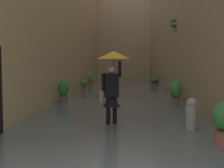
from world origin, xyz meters
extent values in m
plane|color=#605B56|center=(0.00, -13.68, 0.00)|extent=(68.40, 68.40, 0.00)
cube|color=#515B60|center=(0.00, -13.68, 0.04)|extent=(6.23, 33.36, 0.07)
cube|color=#66605B|center=(-2.62, -11.37, 3.66)|extent=(0.20, 0.70, 0.18)
ellipsoid|color=#387F3D|center=(-2.62, -11.37, 3.82)|extent=(0.28, 0.76, 0.24)
cube|color=tan|center=(3.62, -13.68, 4.63)|extent=(1.80, 31.36, 9.26)
cube|color=tan|center=(0.00, -28.26, 5.11)|extent=(9.03, 1.80, 10.22)
cube|color=#4C4233|center=(0.14, -4.68, 0.05)|extent=(0.15, 0.26, 0.10)
cylinder|color=black|center=(0.14, -4.68, 0.48)|extent=(0.14, 0.14, 0.76)
cube|color=#4C4233|center=(-0.04, -4.71, 0.05)|extent=(0.15, 0.26, 0.10)
cylinder|color=black|center=(-0.04, -4.71, 0.48)|extent=(0.14, 0.14, 0.76)
cube|color=black|center=(0.05, -4.69, 1.18)|extent=(0.41, 0.28, 0.64)
cone|color=black|center=(0.05, -4.69, 0.74)|extent=(0.58, 0.58, 0.28)
sphere|color=tan|center=(0.05, -4.69, 1.61)|extent=(0.23, 0.23, 0.23)
cylinder|color=black|center=(-0.18, -4.73, 1.62)|extent=(0.10, 0.10, 0.44)
cylinder|color=black|center=(0.27, -4.65, 1.26)|extent=(0.10, 0.10, 0.48)
cylinder|color=black|center=(-0.01, -4.70, 1.75)|extent=(0.02, 0.02, 0.50)
cone|color=gold|center=(-0.01, -4.70, 2.01)|extent=(0.93, 0.93, 0.22)
cylinder|color=black|center=(-0.01, -4.70, 2.15)|extent=(0.01, 0.01, 0.08)
cube|color=#8C6B4C|center=(0.35, -4.62, 0.88)|extent=(0.11, 0.29, 0.32)
torus|color=#8C6B4C|center=(0.35, -4.62, 1.16)|extent=(0.07, 0.30, 0.30)
cylinder|color=brown|center=(-2.36, -8.74, 0.19)|extent=(0.32, 0.32, 0.37)
torus|color=brown|center=(-2.36, -8.74, 0.37)|extent=(0.36, 0.36, 0.04)
ellipsoid|color=#387F3D|center=(-2.36, -8.74, 0.71)|extent=(0.49, 0.49, 0.67)
cylinder|color=#66605B|center=(2.37, -9.27, 0.17)|extent=(0.38, 0.38, 0.34)
torus|color=#56524E|center=(2.37, -9.27, 0.34)|extent=(0.41, 0.41, 0.04)
ellipsoid|color=#2D7033|center=(2.37, -9.27, 0.68)|extent=(0.45, 0.45, 0.68)
cylinder|color=#9E563D|center=(2.36, -18.82, 0.19)|extent=(0.38, 0.38, 0.39)
torus|color=brown|center=(2.36, -18.82, 0.39)|extent=(0.42, 0.42, 0.04)
ellipsoid|color=#428947|center=(2.36, -18.82, 0.68)|extent=(0.42, 0.42, 0.59)
cylinder|color=#66605B|center=(2.31, -14.80, 0.18)|extent=(0.29, 0.29, 0.36)
torus|color=#56524E|center=(2.31, -14.80, 0.36)|extent=(0.33, 0.33, 0.04)
ellipsoid|color=#428947|center=(2.31, -14.80, 0.54)|extent=(0.35, 0.35, 0.37)
cylinder|color=brown|center=(-2.45, -19.09, 0.13)|extent=(0.41, 0.41, 0.26)
torus|color=brown|center=(-2.45, -19.09, 0.26)|extent=(0.45, 0.45, 0.04)
ellipsoid|color=#2D7033|center=(-2.45, -19.09, 0.47)|extent=(0.56, 0.56, 0.42)
cylinder|color=gray|center=(-2.05, -4.28, 0.34)|extent=(0.31, 0.31, 0.68)
sphere|color=gray|center=(-2.05, -4.28, 0.75)|extent=(0.28, 0.28, 0.28)
camera|label=1|loc=(-0.37, 3.54, 1.80)|focal=48.39mm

